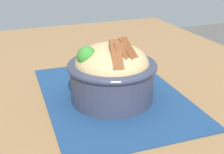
{
  "coord_description": "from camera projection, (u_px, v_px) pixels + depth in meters",
  "views": [
    {
      "loc": [
        -0.57,
        0.24,
        1.04
      ],
      "look_at": [
        -0.03,
        0.03,
        0.8
      ],
      "focal_mm": 49.18,
      "sensor_mm": 36.0,
      "label": 1
    }
  ],
  "objects": [
    {
      "name": "fork",
      "position": [
        101.0,
        78.0,
        0.74
      ],
      "size": [
        0.04,
        0.13,
        0.0
      ],
      "color": "#BCBCBC",
      "rests_on": "placemat"
    },
    {
      "name": "bowl",
      "position": [
        112.0,
        73.0,
        0.62
      ],
      "size": [
        0.21,
        0.21,
        0.14
      ],
      "color": "#2D3347",
      "rests_on": "placemat"
    },
    {
      "name": "placemat",
      "position": [
        113.0,
        95.0,
        0.67
      ],
      "size": [
        0.41,
        0.3,
        0.0
      ],
      "primitive_type": "cube",
      "rotation": [
        0.0,
        0.0,
        -0.03
      ],
      "color": "navy",
      "rests_on": "table"
    },
    {
      "name": "table",
      "position": [
        121.0,
        118.0,
        0.71
      ],
      "size": [
        1.33,
        0.89,
        0.74
      ],
      "color": "olive",
      "rests_on": "ground_plane"
    }
  ]
}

